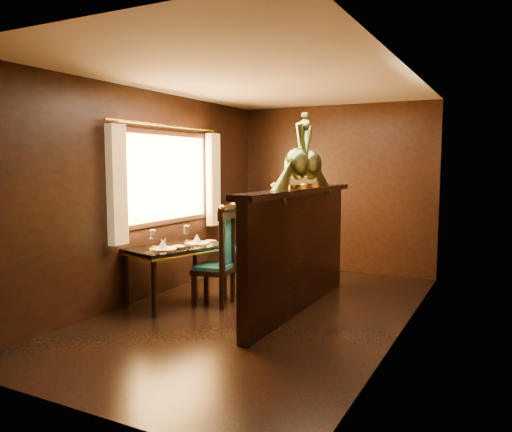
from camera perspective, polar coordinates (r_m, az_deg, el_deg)
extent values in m
plane|color=black|center=(5.58, 0.52, -10.97)|extent=(5.00, 5.00, 0.00)
cube|color=black|center=(7.66, 9.03, 3.10)|extent=(3.00, 0.04, 2.50)
cube|color=black|center=(3.32, -19.34, -0.87)|extent=(3.00, 0.04, 2.50)
cube|color=black|center=(6.17, -12.00, 2.36)|extent=(0.04, 5.00, 2.50)
cube|color=black|center=(4.86, 16.52, 1.29)|extent=(0.04, 5.00, 2.50)
cube|color=beige|center=(5.40, 0.55, 15.28)|extent=(3.00, 5.00, 0.04)
cube|color=#FFC672|center=(6.39, -10.30, 4.31)|extent=(0.01, 1.70, 1.05)
cube|color=#FAB644|center=(5.59, -15.60, 3.44)|extent=(0.10, 0.22, 1.30)
cube|color=#FAB644|center=(7.14, -4.91, 4.15)|extent=(0.10, 0.22, 1.30)
cylinder|color=gold|center=(6.36, -9.86, 10.12)|extent=(0.03, 2.20, 0.03)
cube|color=black|center=(5.56, 4.93, -4.16)|extent=(0.12, 2.60, 1.30)
cube|color=#353118|center=(5.57, 4.32, -3.60)|extent=(0.02, 2.20, 0.95)
cube|color=black|center=(5.48, 4.99, 2.86)|extent=(0.26, 2.70, 0.06)
cube|color=black|center=(5.88, -9.12, -3.59)|extent=(0.97, 1.27, 0.04)
cube|color=gold|center=(5.89, -9.11, -3.88)|extent=(0.99, 1.30, 0.02)
cylinder|color=black|center=(5.90, -14.64, -7.13)|extent=(0.06, 0.06, 0.62)
cylinder|color=black|center=(5.44, -11.54, -8.16)|extent=(0.06, 0.06, 0.62)
cylinder|color=black|center=(6.46, -6.98, -5.83)|extent=(0.06, 0.06, 0.62)
cylinder|color=black|center=(6.05, -3.63, -6.61)|extent=(0.06, 0.06, 0.62)
cylinder|color=gold|center=(5.68, -10.59, -3.69)|extent=(0.30, 0.30, 0.01)
cone|color=silver|center=(5.67, -10.60, -3.15)|extent=(0.11, 0.11, 0.10)
cylinder|color=gold|center=(6.02, -6.76, -3.09)|extent=(0.30, 0.30, 0.01)
cone|color=silver|center=(6.01, -6.77, -2.59)|extent=(0.11, 0.11, 0.10)
cylinder|color=silver|center=(6.04, -10.80, -2.90)|extent=(0.03, 0.03, 0.06)
cylinder|color=silver|center=(6.10, -10.38, -2.80)|extent=(0.03, 0.03, 0.06)
cube|color=black|center=(5.82, -4.87, -6.23)|extent=(0.48, 0.48, 0.05)
cube|color=#124B51|center=(5.81, -4.87, -5.79)|extent=(0.43, 0.43, 0.05)
cube|color=#124B51|center=(5.69, -3.22, -2.93)|extent=(0.08, 0.33, 0.53)
cube|color=black|center=(5.79, -7.11, -8.49)|extent=(0.05, 0.05, 0.37)
cube|color=black|center=(5.65, -3.92, -8.81)|extent=(0.05, 0.05, 0.37)
cube|color=black|center=(6.09, -5.71, -7.74)|extent=(0.05, 0.05, 0.37)
cube|color=black|center=(5.96, -2.66, -8.02)|extent=(0.05, 0.05, 0.37)
sphere|color=gold|center=(5.48, -3.91, 0.97)|extent=(0.06, 0.06, 0.06)
sphere|color=gold|center=(5.80, -2.62, 1.25)|extent=(0.06, 0.06, 0.06)
cube|color=black|center=(6.25, 0.96, -4.63)|extent=(0.52, 0.52, 0.06)
cube|color=#124B51|center=(6.24, 0.96, -4.14)|extent=(0.47, 0.47, 0.05)
cube|color=#124B51|center=(6.10, 2.82, -0.94)|extent=(0.06, 0.39, 0.64)
cube|color=black|center=(6.20, -1.57, -7.11)|extent=(0.05, 0.05, 0.44)
cube|color=black|center=(6.04, 1.95, -7.48)|extent=(0.05, 0.05, 0.44)
cube|color=black|center=(6.56, 0.03, -6.37)|extent=(0.05, 0.05, 0.44)
cube|color=black|center=(6.41, 3.39, -6.69)|extent=(0.05, 0.05, 0.44)
sphere|color=gold|center=(5.87, 2.09, 3.51)|extent=(0.08, 0.08, 0.08)
sphere|color=gold|center=(6.25, 3.55, 3.65)|extent=(0.08, 0.08, 0.08)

